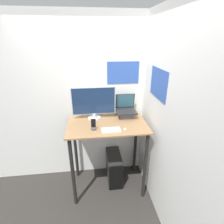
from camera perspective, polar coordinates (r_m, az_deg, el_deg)
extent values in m
plane|color=#2D2B28|center=(2.91, -0.51, -27.34)|extent=(12.00, 12.00, 0.00)
cube|color=white|center=(2.78, -2.44, 3.24)|extent=(6.00, 0.05, 2.60)
cube|color=#3359B2|center=(2.66, 3.66, 12.67)|extent=(0.48, 0.01, 0.33)
cube|color=white|center=(2.24, 16.00, -2.78)|extent=(0.05, 6.00, 2.60)
cube|color=#3359B2|center=(2.22, 14.94, 8.93)|extent=(0.01, 0.50, 0.36)
cube|color=#936D47|center=(2.46, -1.52, -4.15)|extent=(1.12, 0.68, 0.02)
cylinder|color=black|center=(2.56, -12.67, -18.96)|extent=(0.05, 0.05, 1.11)
cylinder|color=black|center=(2.64, 10.76, -17.24)|extent=(0.05, 0.05, 1.11)
cylinder|color=black|center=(3.00, -11.79, -11.72)|extent=(0.05, 0.05, 1.11)
cylinder|color=black|center=(3.07, 7.60, -10.52)|extent=(0.05, 0.05, 1.11)
cube|color=#4C4C51|center=(2.65, 4.70, -0.91)|extent=(0.21, 0.16, 0.09)
cube|color=#262628|center=(2.63, 4.73, 0.12)|extent=(0.29, 0.23, 0.02)
cube|color=#262628|center=(2.70, 4.26, 3.61)|extent=(0.29, 0.04, 0.23)
cube|color=#336072|center=(2.70, 4.28, 3.59)|extent=(0.26, 0.03, 0.21)
cylinder|color=silver|center=(2.63, -5.79, -1.88)|extent=(0.19, 0.19, 0.02)
cylinder|color=silver|center=(2.62, -5.83, -1.06)|extent=(0.05, 0.05, 0.06)
cube|color=silver|center=(2.54, -6.03, 3.61)|extent=(0.63, 0.01, 0.41)
cube|color=navy|center=(2.53, -6.03, 3.55)|extent=(0.61, 0.01, 0.39)
cube|color=white|center=(2.29, -0.34, -5.87)|extent=(0.25, 0.13, 0.01)
cube|color=silver|center=(2.29, -0.34, -5.68)|extent=(0.23, 0.11, 0.00)
ellipsoid|color=white|center=(2.30, 4.27, -5.67)|extent=(0.04, 0.06, 0.03)
cylinder|color=#4C4C51|center=(2.32, -6.01, -5.48)|extent=(0.07, 0.07, 0.02)
cube|color=black|center=(2.30, -6.10, -3.61)|extent=(0.06, 0.04, 0.13)
cube|color=black|center=(2.29, -6.10, -3.64)|extent=(0.06, 0.03, 0.12)
cube|color=black|center=(3.07, 0.60, -17.55)|extent=(0.22, 0.50, 0.48)
cube|color=black|center=(2.88, 1.33, -20.81)|extent=(0.21, 0.01, 0.46)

